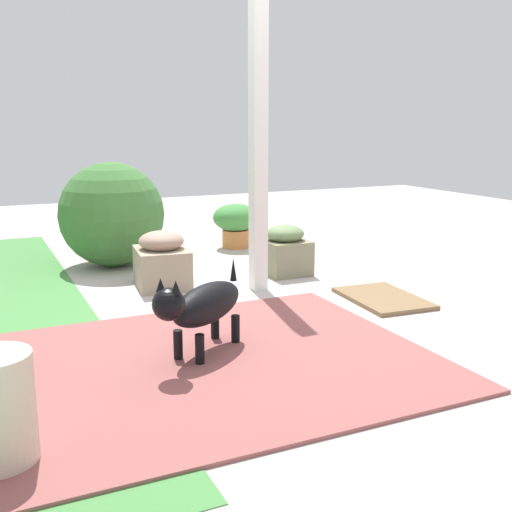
{
  "coord_description": "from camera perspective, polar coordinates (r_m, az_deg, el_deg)",
  "views": [
    {
      "loc": [
        -3.65,
        1.67,
        1.21
      ],
      "look_at": [
        0.03,
        -0.05,
        0.32
      ],
      "focal_mm": 43.44,
      "sensor_mm": 36.0,
      "label": 1
    }
  ],
  "objects": [
    {
      "name": "doormat",
      "position": [
        4.36,
        11.62,
        -3.84
      ],
      "size": [
        0.7,
        0.49,
        0.03
      ],
      "primitive_type": "cube",
      "rotation": [
        0.0,
        0.0,
        -0.07
      ],
      "color": "brown",
      "rests_on": "ground"
    },
    {
      "name": "stone_planter_mid",
      "position": [
        4.63,
        -8.67,
        -0.47
      ],
      "size": [
        0.49,
        0.42,
        0.42
      ],
      "color": "gray",
      "rests_on": "ground"
    },
    {
      "name": "porch_pillar",
      "position": [
        4.4,
        0.21,
        9.82
      ],
      "size": [
        0.11,
        0.11,
        2.03
      ],
      "primitive_type": "cube",
      "color": "white",
      "rests_on": "ground"
    },
    {
      "name": "brick_path",
      "position": [
        3.16,
        -5.76,
        -10.02
      ],
      "size": [
        1.8,
        2.4,
        0.02
      ],
      "primitive_type": "cube",
      "color": "#904F4C",
      "rests_on": "ground"
    },
    {
      "name": "dog",
      "position": [
        3.21,
        -5.0,
        -4.53
      ],
      "size": [
        0.52,
        0.63,
        0.48
      ],
      "color": "black",
      "rests_on": "ground"
    },
    {
      "name": "round_shrub",
      "position": [
        5.35,
        -13.16,
        3.74
      ],
      "size": [
        0.88,
        0.88,
        0.88
      ],
      "primitive_type": "sphere",
      "color": "#3C7034",
      "rests_on": "ground"
    },
    {
      "name": "stone_planter_nearest",
      "position": [
        4.98,
        2.66,
        0.5
      ],
      "size": [
        0.37,
        0.34,
        0.4
      ],
      "color": "gray",
      "rests_on": "ground"
    },
    {
      "name": "terracotta_pot_broad",
      "position": [
        6.02,
        -1.89,
        3.2
      ],
      "size": [
        0.44,
        0.44,
        0.43
      ],
      "color": "#C8773F",
      "rests_on": "ground"
    },
    {
      "name": "ground_plane",
      "position": [
        4.19,
        -0.41,
        -4.45
      ],
      "size": [
        12.0,
        12.0,
        0.0
      ],
      "primitive_type": "plane",
      "color": "#B7ABA7"
    }
  ]
}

